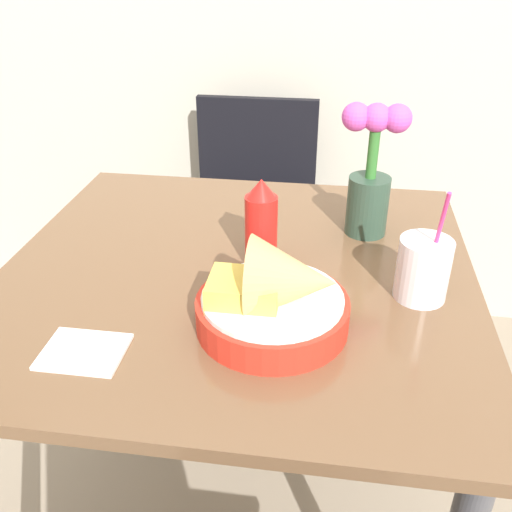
{
  "coord_description": "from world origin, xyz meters",
  "views": [
    {
      "loc": [
        0.17,
        -0.92,
        1.32
      ],
      "look_at": [
        0.04,
        -0.05,
        0.82
      ],
      "focal_mm": 40.0,
      "sensor_mm": 36.0,
      "label": 1
    }
  ],
  "objects_px": {
    "chair_far_window": "(253,206)",
    "food_basket": "(278,298)",
    "drink_cup": "(423,271)",
    "flower_vase": "(371,174)",
    "ketchup_bottle": "(261,225)"
  },
  "relations": [
    {
      "from": "drink_cup",
      "to": "flower_vase",
      "type": "height_order",
      "value": "flower_vase"
    },
    {
      "from": "drink_cup",
      "to": "food_basket",
      "type": "bearing_deg",
      "value": -152.16
    },
    {
      "from": "food_basket",
      "to": "flower_vase",
      "type": "distance_m",
      "value": 0.4
    },
    {
      "from": "drink_cup",
      "to": "flower_vase",
      "type": "bearing_deg",
      "value": 110.72
    },
    {
      "from": "chair_far_window",
      "to": "food_basket",
      "type": "distance_m",
      "value": 1.05
    },
    {
      "from": "ketchup_bottle",
      "to": "food_basket",
      "type": "bearing_deg",
      "value": -74.46
    },
    {
      "from": "chair_far_window",
      "to": "drink_cup",
      "type": "xyz_separation_m",
      "value": [
        0.43,
        -0.86,
        0.3
      ]
    },
    {
      "from": "food_basket",
      "to": "drink_cup",
      "type": "distance_m",
      "value": 0.27
    },
    {
      "from": "ketchup_bottle",
      "to": "flower_vase",
      "type": "xyz_separation_m",
      "value": [
        0.2,
        0.17,
        0.05
      ]
    },
    {
      "from": "food_basket",
      "to": "chair_far_window",
      "type": "bearing_deg",
      "value": 100.79
    },
    {
      "from": "chair_far_window",
      "to": "flower_vase",
      "type": "xyz_separation_m",
      "value": [
        0.34,
        -0.62,
        0.38
      ]
    },
    {
      "from": "chair_far_window",
      "to": "food_basket",
      "type": "height_order",
      "value": "food_basket"
    },
    {
      "from": "chair_far_window",
      "to": "flower_vase",
      "type": "distance_m",
      "value": 0.8
    },
    {
      "from": "food_basket",
      "to": "drink_cup",
      "type": "bearing_deg",
      "value": 27.84
    },
    {
      "from": "chair_far_window",
      "to": "food_basket",
      "type": "bearing_deg",
      "value": -79.21
    }
  ]
}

